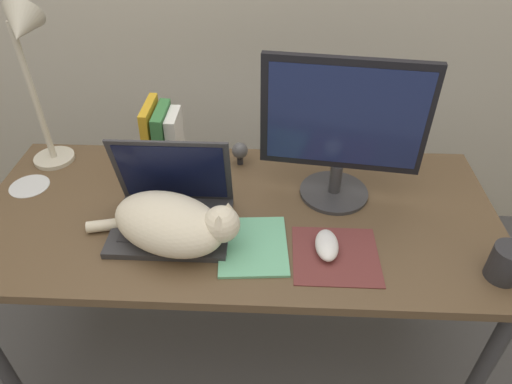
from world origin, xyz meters
The scene contains 12 objects.
desk centered at (0.00, 0.33, 0.64)m, with size 1.50×0.66×0.71m.
laptop centered at (-0.17, 0.28, 0.76)m, with size 0.32×0.24×0.25m.
cat centered at (-0.15, 0.19, 0.78)m, with size 0.43×0.29×0.15m.
external_monitor centered at (0.29, 0.43, 0.94)m, with size 0.45×0.21×0.43m.
mousepad centered at (0.27, 0.17, 0.71)m, with size 0.22×0.21×0.00m.
computer_mouse centered at (0.25, 0.18, 0.73)m, with size 0.06×0.11×0.04m.
book_row centered at (-0.26, 0.57, 0.81)m, with size 0.11×0.16×0.21m.
desk_lamp centered at (-0.60, 0.54, 1.07)m, with size 0.17×0.17×0.53m.
notepad centered at (0.05, 0.19, 0.71)m, with size 0.19×0.23×0.01m.
webcam centered at (-0.01, 0.58, 0.76)m, with size 0.05×0.05×0.08m.
mug centered at (0.67, 0.12, 0.76)m, with size 0.12×0.08×0.09m.
cd_disc centered at (-0.65, 0.42, 0.71)m, with size 0.12×0.12×0.00m.
Camera 1 is at (0.10, -0.66, 1.57)m, focal length 32.00 mm.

